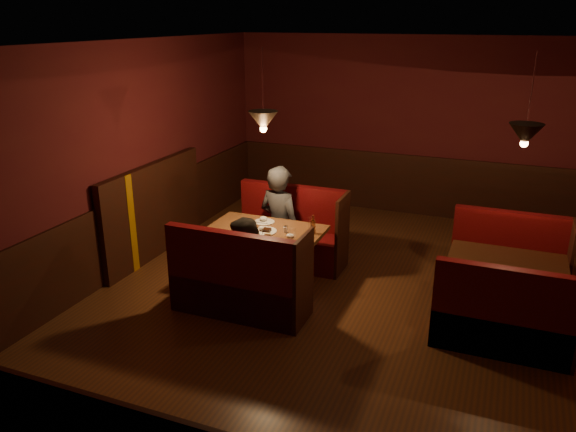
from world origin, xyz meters
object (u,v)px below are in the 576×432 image
at_px(main_table, 266,242).
at_px(main_bench_far, 291,239).
at_px(main_bench_near, 239,288).
at_px(second_bench_far, 507,266).
at_px(second_table, 505,275).
at_px(second_bench_near, 503,324).
at_px(diner_a, 280,204).
at_px(diner_b, 246,252).

bearing_deg(main_table, main_bench_far, 88.82).
distance_m(main_bench_near, second_bench_far, 3.26).
bearing_deg(second_table, second_bench_near, -87.80).
xyz_separation_m(main_bench_far, diner_a, (-0.10, -0.14, 0.53)).
xyz_separation_m(main_bench_near, second_bench_far, (2.74, 1.77, -0.02)).
height_order(main_bench_far, second_table, main_bench_far).
distance_m(main_bench_far, second_bench_near, 3.02).
bearing_deg(main_bench_far, diner_a, -127.05).
relative_size(main_table, main_bench_near, 0.91).
bearing_deg(diner_a, second_bench_near, 174.24).
bearing_deg(main_bench_far, second_bench_near, -24.71).
relative_size(second_bench_far, second_bench_near, 1.00).
bearing_deg(second_bench_near, diner_b, -176.04).
distance_m(main_table, main_bench_near, 0.82).
distance_m(main_table, second_table, 2.74).
height_order(second_bench_far, diner_b, diner_b).
distance_m(main_table, main_bench_far, 0.82).
xyz_separation_m(main_bench_far, second_table, (2.71, -0.53, 0.18)).
bearing_deg(diner_b, diner_a, 119.29).
bearing_deg(second_bench_far, main_bench_near, -147.21).
bearing_deg(main_bench_far, second_table, -11.14).
xyz_separation_m(second_table, diner_b, (-2.67, -0.91, 0.21)).
height_order(main_table, diner_b, diner_b).
xyz_separation_m(main_table, diner_b, (0.05, -0.66, 0.15)).
relative_size(main_bench_near, second_bench_near, 1.13).
distance_m(second_table, second_bench_far, 0.76).
relative_size(main_table, second_table, 1.14).
height_order(main_bench_far, second_bench_far, main_bench_far).
bearing_deg(main_bench_near, second_bench_near, 6.49).
xyz_separation_m(second_bench_far, second_bench_near, (0.00, -1.45, 0.00)).
height_order(main_table, diner_a, diner_a).
relative_size(main_bench_near, diner_a, 0.89).
bearing_deg(second_bench_far, main_bench_far, -175.98).
bearing_deg(main_table, second_bench_near, -9.79).
distance_m(main_bench_far, diner_b, 1.50).
height_order(main_table, main_bench_far, main_bench_far).
height_order(main_bench_near, diner_a, diner_a).
bearing_deg(second_table, main_bench_near, -159.05).
bearing_deg(diner_b, second_bench_near, 27.07).
bearing_deg(main_bench_near, main_bench_far, 90.00).
xyz_separation_m(main_table, second_bench_near, (2.76, -0.48, -0.27)).
distance_m(second_table, diner_a, 2.87).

